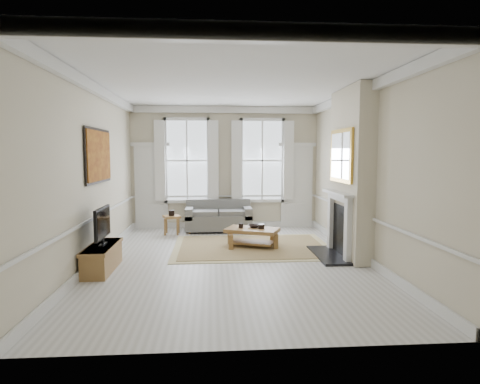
{
  "coord_description": "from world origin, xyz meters",
  "views": [
    {
      "loc": [
        -0.38,
        -7.68,
        2.09
      ],
      "look_at": [
        0.25,
        1.08,
        1.25
      ],
      "focal_mm": 30.0,
      "sensor_mm": 36.0,
      "label": 1
    }
  ],
  "objects": [
    {
      "name": "ceramic_pot_b",
      "position": [
        0.73,
        1.06,
        0.48
      ],
      "size": [
        0.14,
        0.14,
        0.1
      ],
      "primitive_type": "cylinder",
      "color": "black",
      "rests_on": "coffee_table"
    },
    {
      "name": "painting",
      "position": [
        -2.56,
        0.3,
        2.05
      ],
      "size": [
        0.05,
        1.66,
        1.06
      ],
      "primitive_type": "cube",
      "color": "#B6751F",
      "rests_on": "left_wall"
    },
    {
      "name": "coffee_table",
      "position": [
        0.53,
        1.11,
        0.35
      ],
      "size": [
        1.31,
        1.06,
        0.43
      ],
      "rotation": [
        0.0,
        0.0,
        -0.4
      ],
      "color": "brown",
      "rests_on": "rug"
    },
    {
      "name": "mirror",
      "position": [
        2.21,
        0.2,
        2.05
      ],
      "size": [
        0.06,
        1.26,
        1.06
      ],
      "primitive_type": "cube",
      "color": "gold",
      "rests_on": "chimney_breast"
    },
    {
      "name": "bowl",
      "position": [
        0.58,
        1.21,
        0.46
      ],
      "size": [
        0.27,
        0.27,
        0.06
      ],
      "primitive_type": "imported",
      "rotation": [
        0.0,
        0.0,
        0.04
      ],
      "color": "black",
      "rests_on": "coffee_table"
    },
    {
      "name": "window_left",
      "position": [
        -1.05,
        3.55,
        1.9
      ],
      "size": [
        1.26,
        0.2,
        2.2
      ],
      "primitive_type": null,
      "color": "#B2BCC6",
      "rests_on": "back_wall"
    },
    {
      "name": "rug",
      "position": [
        0.53,
        1.11,
        0.01
      ],
      "size": [
        3.5,
        2.6,
        0.02
      ],
      "primitive_type": "cube",
      "color": "olive",
      "rests_on": "floor"
    },
    {
      "name": "right_wall",
      "position": [
        2.6,
        0.0,
        1.7
      ],
      "size": [
        0.0,
        7.2,
        7.2
      ],
      "primitive_type": "plane",
      "rotation": [
        1.57,
        0.0,
        -1.57
      ],
      "color": "beige",
      "rests_on": "floor"
    },
    {
      "name": "door_left",
      "position": [
        -2.05,
        3.56,
        1.15
      ],
      "size": [
        0.9,
        0.08,
        2.3
      ],
      "primitive_type": "cube",
      "color": "silver",
      "rests_on": "floor"
    },
    {
      "name": "floor",
      "position": [
        0.0,
        0.0,
        0.0
      ],
      "size": [
        7.2,
        7.2,
        0.0
      ],
      "primitive_type": "plane",
      "color": "#B7B5AD",
      "rests_on": "ground"
    },
    {
      "name": "sofa",
      "position": [
        -0.19,
        3.11,
        0.35
      ],
      "size": [
        1.77,
        0.86,
        0.84
      ],
      "color": "#575755",
      "rests_on": "floor"
    },
    {
      "name": "window_right",
      "position": [
        1.05,
        3.55,
        1.9
      ],
      "size": [
        1.26,
        0.2,
        2.2
      ],
      "primitive_type": null,
      "color": "#B2BCC6",
      "rests_on": "back_wall"
    },
    {
      "name": "left_wall",
      "position": [
        -2.6,
        0.0,
        1.7
      ],
      "size": [
        0.0,
        7.2,
        7.2
      ],
      "primitive_type": "plane",
      "rotation": [
        1.57,
        0.0,
        1.57
      ],
      "color": "beige",
      "rests_on": "floor"
    },
    {
      "name": "ceramic_pot_a",
      "position": [
        0.28,
        1.16,
        0.48
      ],
      "size": [
        0.11,
        0.11,
        0.11
      ],
      "primitive_type": "cylinder",
      "color": "black",
      "rests_on": "coffee_table"
    },
    {
      "name": "door_right",
      "position": [
        2.05,
        3.56,
        1.15
      ],
      "size": [
        0.9,
        0.08,
        2.3
      ],
      "primitive_type": "cube",
      "color": "silver",
      "rests_on": "floor"
    },
    {
      "name": "chimney_breast",
      "position": [
        2.43,
        0.2,
        1.7
      ],
      "size": [
        0.35,
        1.7,
        3.38
      ],
      "primitive_type": "cube",
      "color": "beige",
      "rests_on": "floor"
    },
    {
      "name": "fireplace",
      "position": [
        2.2,
        0.2,
        0.73
      ],
      "size": [
        0.21,
        1.45,
        1.33
      ],
      "color": "silver",
      "rests_on": "floor"
    },
    {
      "name": "tv_stand",
      "position": [
        -2.34,
        -0.49,
        0.23
      ],
      "size": [
        0.42,
        1.29,
        0.46
      ],
      "primitive_type": "cube",
      "color": "brown",
      "rests_on": "floor"
    },
    {
      "name": "ceiling",
      "position": [
        0.0,
        0.0,
        3.4
      ],
      "size": [
        7.2,
        7.2,
        0.0
      ],
      "primitive_type": "plane",
      "rotation": [
        3.14,
        0.0,
        0.0
      ],
      "color": "white",
      "rests_on": "back_wall"
    },
    {
      "name": "back_wall",
      "position": [
        0.0,
        3.6,
        1.7
      ],
      "size": [
        5.2,
        0.0,
        5.2
      ],
      "primitive_type": "plane",
      "rotation": [
        1.57,
        0.0,
        0.0
      ],
      "color": "beige",
      "rests_on": "floor"
    },
    {
      "name": "tv",
      "position": [
        -2.32,
        -0.49,
        0.86
      ],
      "size": [
        0.08,
        0.9,
        0.68
      ],
      "color": "black",
      "rests_on": "tv_stand"
    },
    {
      "name": "hearth",
      "position": [
        2.0,
        0.2,
        0.03
      ],
      "size": [
        0.55,
        1.5,
        0.05
      ],
      "primitive_type": "cube",
      "color": "black",
      "rests_on": "floor"
    },
    {
      "name": "side_table",
      "position": [
        -1.41,
        2.73,
        0.38
      ],
      "size": [
        0.51,
        0.51,
        0.49
      ],
      "rotation": [
        0.0,
        0.0,
        0.37
      ],
      "color": "brown",
      "rests_on": "floor"
    }
  ]
}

